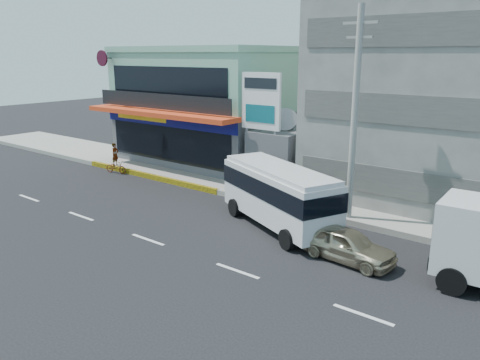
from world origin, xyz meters
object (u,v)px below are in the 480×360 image
object	(u,v)px
minibus	(279,192)
shop_building	(216,108)
satellite_dish	(285,128)
billboard	(261,108)
sedan	(347,245)
motorcycle_rider	(116,163)
utility_pole_near	(355,116)

from	to	relation	value
minibus	shop_building	bearing A→B (deg)	141.93
satellite_dish	billboard	distance (m)	2.31
sedan	satellite_dish	bearing A→B (deg)	50.76
shop_building	minibus	size ratio (longest dim) A/B	1.71
shop_building	satellite_dish	world-z (taller)	shop_building
shop_building	billboard	world-z (taller)	shop_building
motorcycle_rider	minibus	bearing A→B (deg)	-7.41
shop_building	billboard	size ratio (longest dim) A/B	1.80
satellite_dish	minibus	distance (m)	7.43
satellite_dish	billboard	bearing A→B (deg)	-105.52
billboard	minibus	distance (m)	6.85
satellite_dish	motorcycle_rider	world-z (taller)	satellite_dish
utility_pole_near	sedan	world-z (taller)	utility_pole_near
sedan	motorcycle_rider	xyz separation A→B (m)	(-18.59, 3.30, 0.02)
minibus	sedan	distance (m)	4.51
utility_pole_near	minibus	world-z (taller)	utility_pole_near
satellite_dish	utility_pole_near	world-z (taller)	utility_pole_near
satellite_dish	utility_pole_near	xyz separation A→B (m)	(6.00, -3.60, 1.57)
billboard	minibus	bearing A→B (deg)	-46.51
shop_building	utility_pole_near	size ratio (longest dim) A/B	1.24
utility_pole_near	shop_building	bearing A→B (deg)	154.94
billboard	motorcycle_rider	distance (m)	11.40
satellite_dish	minibus	xyz separation A→B (m)	(3.67, -6.20, -1.84)
utility_pole_near	sedan	distance (m)	6.29
satellite_dish	minibus	size ratio (longest dim) A/B	0.21
shop_building	sedan	distance (m)	19.30
sedan	billboard	bearing A→B (deg)	60.05
utility_pole_near	motorcycle_rider	world-z (taller)	utility_pole_near
utility_pole_near	minibus	distance (m)	4.88
minibus	sedan	bearing A→B (deg)	-18.89
utility_pole_near	motorcycle_rider	bearing A→B (deg)	-177.55
satellite_dish	motorcycle_rider	distance (m)	11.96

